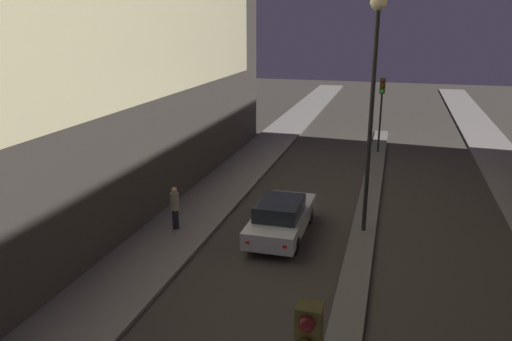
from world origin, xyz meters
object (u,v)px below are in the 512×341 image
at_px(street_lamp, 374,67).
at_px(car_left_lane, 281,217).
at_px(traffic_light_mid, 382,98).
at_px(pedestrian_on_left_sidewalk, 175,207).

bearing_deg(street_lamp, car_left_lane, -160.56).
height_order(traffic_light_mid, pedestrian_on_left_sidewalk, traffic_light_mid).
bearing_deg(car_left_lane, pedestrian_on_left_sidewalk, -169.79).
xyz_separation_m(traffic_light_mid, car_left_lane, (-3.02, -13.43, -2.66)).
bearing_deg(pedestrian_on_left_sidewalk, traffic_light_mid, 63.57).
height_order(street_lamp, pedestrian_on_left_sidewalk, street_lamp).
xyz_separation_m(car_left_lane, pedestrian_on_left_sidewalk, (-4.02, -0.72, 0.27)).
distance_m(traffic_light_mid, street_lamp, 12.70).
relative_size(street_lamp, car_left_lane, 1.82).
distance_m(traffic_light_mid, car_left_lane, 14.02).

